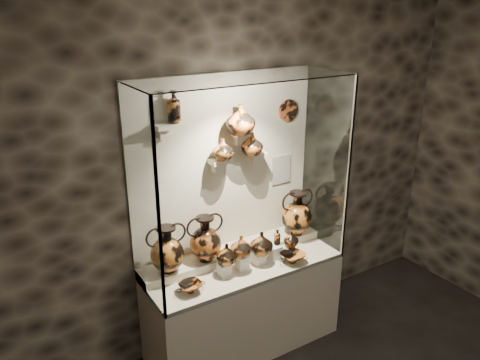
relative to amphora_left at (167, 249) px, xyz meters
name	(u,v)px	position (x,y,z in m)	size (l,w,h in m)	color
wall_back	(224,168)	(0.63, 0.19, 0.50)	(5.00, 0.02, 3.20)	black
plinth	(244,307)	(0.63, -0.13, -0.70)	(1.70, 0.60, 0.80)	beige
front_tier	(244,266)	(0.63, -0.13, -0.28)	(1.68, 0.58, 0.03)	beige
rear_tier	(233,254)	(0.63, 0.04, -0.25)	(1.70, 0.25, 0.10)	beige
back_panel	(224,168)	(0.63, 0.18, 0.50)	(1.70, 0.03, 1.60)	beige
glass_front	(265,191)	(0.63, -0.43, 0.50)	(1.70, 0.01, 1.60)	white
glass_left	(142,202)	(-0.22, -0.13, 0.50)	(0.01, 0.60, 1.60)	white
glass_right	(326,162)	(1.47, -0.13, 0.50)	(0.01, 0.60, 1.60)	white
glass_top	(244,78)	(0.63, -0.13, 1.30)	(1.70, 0.60, 0.01)	white
frame_post_left	(159,216)	(-0.21, -0.42, 0.50)	(0.02, 0.02, 1.60)	gray
frame_post_right	(348,171)	(1.47, -0.42, 0.50)	(0.02, 0.02, 1.60)	gray
pedestal_a	(224,269)	(0.41, -0.18, -0.22)	(0.09, 0.09, 0.10)	silver
pedestal_b	(242,262)	(0.58, -0.18, -0.20)	(0.09, 0.09, 0.13)	silver
pedestal_c	(259,259)	(0.75, -0.18, -0.22)	(0.09, 0.09, 0.09)	silver
pedestal_d	(274,252)	(0.91, -0.18, -0.21)	(0.09, 0.09, 0.12)	silver
pedestal_e	(287,250)	(1.05, -0.18, -0.23)	(0.09, 0.09, 0.08)	silver
bracket_ul	(164,127)	(0.08, 0.11, 0.95)	(0.14, 0.12, 0.04)	beige
bracket_ca	(218,162)	(0.53, 0.11, 0.60)	(0.14, 0.12, 0.04)	beige
bracket_cb	(239,134)	(0.73, 0.11, 0.80)	(0.10, 0.12, 0.04)	beige
bracket_cc	(257,154)	(0.91, 0.11, 0.60)	(0.14, 0.12, 0.04)	beige
amphora_left	(167,249)	(0.00, 0.00, 0.00)	(0.31, 0.31, 0.39)	#B26422
amphora_mid	(205,239)	(0.34, 0.00, 0.00)	(0.32, 0.32, 0.40)	#B3561F
amphora_right	(297,213)	(1.28, -0.01, 0.01)	(0.33, 0.33, 0.42)	#B26422
jug_a	(227,254)	(0.43, -0.19, -0.08)	(0.17, 0.17, 0.18)	#B26422
jug_b	(241,246)	(0.56, -0.20, -0.04)	(0.18, 0.18, 0.19)	#B3561F
jug_c	(261,243)	(0.76, -0.19, -0.07)	(0.19, 0.19, 0.20)	#B26422
jug_e	(291,239)	(1.07, -0.20, -0.12)	(0.13, 0.13, 0.14)	#B26422
lekythos_small	(277,236)	(0.94, -0.17, -0.07)	(0.07, 0.07, 0.16)	#B3561F
kylix_left	(190,286)	(0.07, -0.26, -0.22)	(0.23, 0.20, 0.09)	#B3561F
kylix_right	(292,257)	(1.00, -0.31, -0.21)	(0.26, 0.22, 0.10)	#B26422
lekythos_tall	(174,105)	(0.16, 0.10, 1.10)	(0.11, 0.11, 0.27)	#B26422
ovoid_vase_a	(223,150)	(0.55, 0.07, 0.71)	(0.17, 0.17, 0.18)	#B3561F
ovoid_vase_b	(240,120)	(0.70, 0.04, 0.94)	(0.24, 0.24, 0.25)	#B3561F
ovoid_vase_c	(252,144)	(0.83, 0.06, 0.72)	(0.18, 0.18, 0.19)	#B3561F
wall_plate	(288,110)	(1.26, 0.15, 0.93)	(0.20, 0.20, 0.02)	#A1491F
info_placard	(281,169)	(1.21, 0.16, 0.39)	(0.20, 0.01, 0.27)	beige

